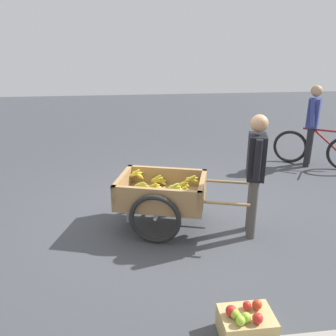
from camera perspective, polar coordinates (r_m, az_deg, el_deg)
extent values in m
plane|color=#3D3F44|center=(5.06, 0.62, -7.53)|extent=(24.00, 24.00, 0.00)
cube|color=#937047|center=(4.60, -1.01, -4.89)|extent=(1.28, 1.08, 0.10)
cube|color=#937047|center=(4.66, -7.33, -2.50)|extent=(0.29, 0.78, 0.24)
cube|color=#937047|center=(4.47, 5.54, -3.37)|extent=(0.29, 0.78, 0.24)
cube|color=#937047|center=(4.20, -1.97, -4.87)|extent=(1.07, 0.38, 0.24)
cube|color=#937047|center=(4.87, -0.21, -1.28)|extent=(1.07, 0.38, 0.24)
torus|color=black|center=(4.25, -2.12, -8.32)|extent=(0.63, 0.24, 0.64)
torus|color=black|center=(5.03, -0.07, -3.66)|extent=(0.63, 0.24, 0.64)
cylinder|color=#9E9EA8|center=(4.64, -1.00, -5.79)|extent=(0.29, 0.85, 0.04)
cylinder|color=#937047|center=(4.16, 9.36, -5.70)|extent=(0.54, 0.19, 0.04)
cylinder|color=#937047|center=(4.79, 9.50, -2.22)|extent=(0.54, 0.19, 0.04)
cylinder|color=#9E9EA8|center=(4.80, -6.55, -6.90)|extent=(0.04, 0.04, 0.35)
ellipsoid|color=gold|center=(4.85, -4.81, -1.15)|extent=(0.18, 0.10, 0.14)
ellipsoid|color=gold|center=(4.84, -5.00, -1.06)|extent=(0.17, 0.15, 0.09)
ellipsoid|color=gold|center=(4.84, -5.21, -0.96)|extent=(0.19, 0.06, 0.09)
ellipsoid|color=gold|center=(4.83, -5.42, -0.86)|extent=(0.17, 0.07, 0.15)
ellipsoid|color=gold|center=(4.51, 2.73, -3.85)|extent=(0.17, 0.07, 0.14)
ellipsoid|color=gold|center=(4.50, 2.51, -3.75)|extent=(0.18, 0.13, 0.07)
ellipsoid|color=gold|center=(4.50, 2.30, -3.65)|extent=(0.19, 0.09, 0.09)
ellipsoid|color=gold|center=(4.49, 2.13, -3.56)|extent=(0.18, 0.11, 0.14)
ellipsoid|color=gold|center=(4.58, 4.15, -2.06)|extent=(0.17, 0.05, 0.15)
ellipsoid|color=gold|center=(4.57, 3.97, -1.96)|extent=(0.19, 0.12, 0.09)
ellipsoid|color=gold|center=(4.57, 3.75, -1.86)|extent=(0.19, 0.06, 0.09)
ellipsoid|color=gold|center=(4.56, 3.58, -1.76)|extent=(0.18, 0.10, 0.14)
ellipsoid|color=gold|center=(4.83, -1.34, -2.08)|extent=(0.17, 0.08, 0.15)
ellipsoid|color=gold|center=(4.83, -1.49, -1.98)|extent=(0.19, 0.05, 0.10)
ellipsoid|color=gold|center=(4.82, -1.64, -1.89)|extent=(0.19, 0.09, 0.05)
ellipsoid|color=gold|center=(4.81, -1.81, -1.80)|extent=(0.18, 0.13, 0.11)
ellipsoid|color=gold|center=(4.81, -1.95, -1.70)|extent=(0.18, 0.10, 0.15)
ellipsoid|color=gold|center=(4.84, -1.04, -2.17)|extent=(0.17, 0.09, 0.15)
ellipsoid|color=gold|center=(4.83, -1.33, -2.07)|extent=(0.18, 0.05, 0.05)
ellipsoid|color=gold|center=(4.83, -1.60, -1.97)|extent=(0.18, 0.08, 0.14)
ellipsoid|color=gold|center=(4.29, -2.86, -4.49)|extent=(0.17, 0.05, 0.14)
ellipsoid|color=gold|center=(4.28, -3.09, -4.39)|extent=(0.19, 0.06, 0.09)
ellipsoid|color=gold|center=(4.27, -3.31, -4.28)|extent=(0.19, 0.12, 0.09)
ellipsoid|color=gold|center=(4.27, -3.55, -4.18)|extent=(0.17, 0.13, 0.14)
ellipsoid|color=gold|center=(4.62, 2.60, -3.05)|extent=(0.18, 0.06, 0.13)
ellipsoid|color=gold|center=(4.61, 2.47, -2.96)|extent=(0.19, 0.07, 0.09)
ellipsoid|color=gold|center=(4.60, 2.34, -2.86)|extent=(0.18, 0.06, 0.05)
ellipsoid|color=gold|center=(4.60, 2.19, -2.77)|extent=(0.19, 0.07, 0.10)
ellipsoid|color=gold|center=(4.59, 2.06, -2.67)|extent=(0.17, 0.13, 0.14)
ellipsoid|color=gold|center=(4.29, 1.32, -3.43)|extent=(0.18, 0.09, 0.13)
ellipsoid|color=gold|center=(4.29, 1.13, -3.33)|extent=(0.19, 0.07, 0.08)
ellipsoid|color=gold|center=(4.28, 0.94, -3.23)|extent=(0.19, 0.07, 0.07)
ellipsoid|color=gold|center=(4.27, 0.73, -3.12)|extent=(0.18, 0.06, 0.14)
ellipsoid|color=gold|center=(4.40, -4.79, -4.64)|extent=(0.18, 0.12, 0.13)
ellipsoid|color=gold|center=(4.40, -5.08, -4.54)|extent=(0.19, 0.12, 0.05)
ellipsoid|color=gold|center=(4.39, -5.34, -4.43)|extent=(0.19, 0.08, 0.13)
ellipsoid|color=gold|center=(4.55, -2.06, -3.83)|extent=(0.18, 0.05, 0.14)
ellipsoid|color=gold|center=(4.55, -2.19, -3.74)|extent=(0.19, 0.07, 0.11)
ellipsoid|color=gold|center=(4.54, -2.38, -3.64)|extent=(0.18, 0.05, 0.05)
ellipsoid|color=gold|center=(4.53, -2.51, -3.55)|extent=(0.19, 0.12, 0.09)
ellipsoid|color=gold|center=(4.53, -2.73, -3.45)|extent=(0.17, 0.11, 0.15)
ellipsoid|color=gold|center=(4.32, -2.03, -3.39)|extent=(0.18, 0.06, 0.13)
ellipsoid|color=gold|center=(4.31, -2.18, -3.29)|extent=(0.19, 0.06, 0.10)
ellipsoid|color=gold|center=(4.30, -2.33, -3.19)|extent=(0.19, 0.09, 0.05)
ellipsoid|color=gold|center=(4.29, -2.48, -3.09)|extent=(0.19, 0.07, 0.09)
ellipsoid|color=gold|center=(4.29, -2.64, -2.99)|extent=(0.18, 0.12, 0.13)
ellipsoid|color=gold|center=(4.27, 1.61, -4.54)|extent=(0.18, 0.07, 0.15)
ellipsoid|color=gold|center=(4.27, 1.39, -4.44)|extent=(0.19, 0.09, 0.09)
ellipsoid|color=gold|center=(4.26, 1.18, -4.33)|extent=(0.19, 0.10, 0.08)
ellipsoid|color=gold|center=(4.25, 1.01, -4.23)|extent=(0.17, 0.14, 0.13)
ellipsoid|color=gold|center=(4.32, -0.69, -3.84)|extent=(0.16, 0.13, 0.15)
ellipsoid|color=gold|center=(4.31, -1.04, -3.73)|extent=(0.18, 0.07, 0.05)
ellipsoid|color=gold|center=(4.31, -1.33, -3.62)|extent=(0.18, 0.11, 0.14)
ellipsoid|color=gold|center=(4.73, -4.06, -2.92)|extent=(0.18, 0.06, 0.14)
ellipsoid|color=gold|center=(4.73, -4.22, -2.83)|extent=(0.19, 0.06, 0.09)
ellipsoid|color=gold|center=(4.72, -4.43, -2.73)|extent=(0.19, 0.11, 0.08)
ellipsoid|color=gold|center=(4.71, -4.57, -2.64)|extent=(0.18, 0.12, 0.12)
cylinder|color=#4C4742|center=(4.46, 13.49, -6.62)|extent=(0.11, 0.11, 0.76)
cylinder|color=#4C4742|center=(4.66, 13.36, -5.43)|extent=(0.11, 0.11, 0.76)
cube|color=black|center=(4.32, 14.10, 1.79)|extent=(0.29, 0.38, 0.54)
sphere|color=tan|center=(4.22, 14.56, 7.00)|extent=(0.21, 0.21, 0.21)
cylinder|color=black|center=(4.10, 14.32, 1.21)|extent=(0.08, 0.09, 0.49)
cylinder|color=black|center=(4.52, 13.96, 2.97)|extent=(0.08, 0.14, 0.49)
torus|color=black|center=(7.49, 19.14, 3.28)|extent=(0.58, 0.42, 0.66)
cylinder|color=maroon|center=(7.35, 23.33, 5.67)|extent=(0.52, 0.37, 0.04)
cylinder|color=maroon|center=(7.40, 22.23, 4.50)|extent=(0.11, 0.09, 0.45)
cylinder|color=maroon|center=(7.39, 24.48, 3.77)|extent=(0.46, 0.33, 0.43)
ellipsoid|color=black|center=(7.34, 22.34, 6.52)|extent=(0.20, 0.08, 0.06)
cylinder|color=black|center=(7.55, 21.93, 3.50)|extent=(0.11, 0.11, 0.77)
cylinder|color=black|center=(7.33, 21.74, 3.08)|extent=(0.11, 0.11, 0.77)
cube|color=navy|center=(7.30, 22.50, 8.26)|extent=(0.36, 0.39, 0.55)
sphere|color=tan|center=(7.24, 22.93, 11.43)|extent=(0.21, 0.21, 0.21)
cylinder|color=navy|center=(7.51, 22.71, 8.74)|extent=(0.08, 0.15, 0.50)
cylinder|color=navy|center=(7.08, 22.34, 8.19)|extent=(0.08, 0.16, 0.50)
cube|color=tan|center=(3.26, 12.53, -23.56)|extent=(0.44, 0.32, 0.22)
sphere|color=#99BF33|center=(3.10, 12.50, -22.52)|extent=(0.08, 0.08, 0.08)
sphere|color=red|center=(3.13, 10.16, -21.79)|extent=(0.09, 0.09, 0.09)
sphere|color=red|center=(3.11, 14.31, -22.50)|extent=(0.09, 0.09, 0.09)
sphere|color=#99BF33|center=(3.07, 11.65, -23.04)|extent=(0.08, 0.08, 0.08)
sphere|color=#B23319|center=(3.23, 14.21, -20.64)|extent=(0.08, 0.08, 0.08)
sphere|color=red|center=(3.21, 12.67, -20.88)|extent=(0.07, 0.07, 0.07)
sphere|color=#99BF33|center=(3.11, 10.80, -22.18)|extent=(0.08, 0.08, 0.08)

